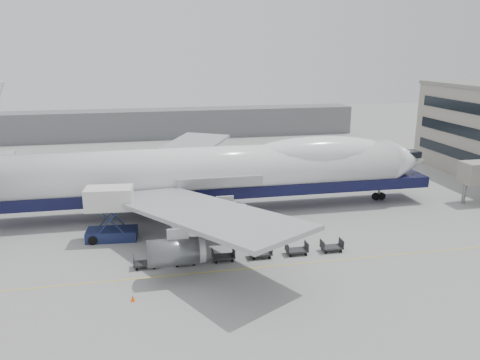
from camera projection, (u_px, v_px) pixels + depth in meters
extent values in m
plane|color=gray|center=(224.00, 246.00, 52.27)|extent=(260.00, 260.00, 0.00)
cube|color=gold|center=(234.00, 270.00, 46.61)|extent=(60.00, 0.15, 0.01)
cylinder|color=slate|center=(464.00, 193.00, 66.38)|extent=(0.50, 0.50, 3.00)
cube|color=slate|center=(136.00, 124.00, 115.48)|extent=(110.00, 8.00, 7.00)
cylinder|color=white|center=(208.00, 171.00, 62.07)|extent=(52.00, 6.40, 6.40)
cube|color=black|center=(216.00, 189.00, 62.95)|extent=(60.00, 5.76, 1.50)
cone|color=white|center=(407.00, 161.00, 67.68)|extent=(6.00, 6.40, 6.40)
ellipsoid|color=white|center=(320.00, 153.00, 64.62)|extent=(20.67, 5.78, 4.56)
cube|color=#9EA0A3|center=(198.00, 211.00, 48.18)|extent=(20.35, 26.74, 2.26)
cube|color=#9EA0A3|center=(178.00, 154.00, 75.13)|extent=(20.35, 26.74, 2.26)
cylinder|color=#595B60|center=(158.00, 161.00, 79.60)|extent=(4.80, 2.60, 2.60)
cylinder|color=#595B60|center=(200.00, 172.00, 72.26)|extent=(4.80, 2.60, 2.60)
cylinder|color=#595B60|center=(221.00, 216.00, 53.38)|extent=(4.80, 2.60, 2.60)
cylinder|color=#595B60|center=(173.00, 252.00, 43.73)|extent=(4.80, 2.60, 2.60)
cylinder|color=slate|center=(379.00, 192.00, 68.10)|extent=(0.36, 0.36, 2.50)
cylinder|color=black|center=(379.00, 196.00, 68.28)|extent=(1.10, 0.45, 1.10)
cylinder|color=slate|center=(189.00, 211.00, 59.85)|extent=(0.36, 0.36, 2.50)
cylinder|color=black|center=(189.00, 216.00, 60.04)|extent=(1.10, 0.45, 1.10)
cylinder|color=slate|center=(185.00, 197.00, 65.52)|extent=(0.36, 0.36, 2.50)
cylinder|color=black|center=(185.00, 202.00, 65.70)|extent=(1.10, 0.45, 1.10)
cube|color=#182149|center=(112.00, 234.00, 53.97)|extent=(5.87, 3.19, 1.25)
cube|color=silver|center=(109.00, 198.00, 52.80)|extent=(5.44, 3.37, 2.49)
cube|color=#182149|center=(110.00, 220.00, 52.21)|extent=(4.03, 0.46, 4.46)
cube|color=#182149|center=(111.00, 213.00, 54.56)|extent=(4.03, 0.46, 4.46)
cube|color=slate|center=(110.00, 194.00, 54.51)|extent=(2.82, 1.58, 0.15)
cylinder|color=black|center=(93.00, 240.00, 52.54)|extent=(1.02, 0.40, 1.02)
cylinder|color=black|center=(95.00, 233.00, 54.67)|extent=(1.02, 0.40, 1.02)
cylinder|color=black|center=(130.00, 238.00, 53.32)|extent=(1.02, 0.40, 1.02)
cylinder|color=black|center=(130.00, 230.00, 55.46)|extent=(1.02, 0.40, 1.02)
cone|color=#FF5A0D|center=(133.00, 298.00, 40.72)|extent=(0.37, 0.37, 0.57)
cube|color=#FF5A0D|center=(133.00, 301.00, 40.80)|extent=(0.39, 0.39, 0.03)
cube|color=#2D2D30|center=(145.00, 263.00, 46.98)|extent=(2.30, 1.35, 0.18)
cube|color=#2D2D30|center=(134.00, 261.00, 46.66)|extent=(0.08, 1.35, 0.90)
cube|color=#2D2D30|center=(156.00, 259.00, 47.09)|extent=(0.08, 1.35, 0.90)
cylinder|color=black|center=(137.00, 269.00, 46.38)|extent=(0.30, 0.12, 0.30)
cylinder|color=black|center=(137.00, 264.00, 47.42)|extent=(0.30, 0.12, 0.30)
cylinder|color=black|center=(154.00, 268.00, 46.71)|extent=(0.30, 0.12, 0.30)
cylinder|color=black|center=(154.00, 263.00, 47.75)|extent=(0.30, 0.12, 0.30)
cube|color=#2D2D30|center=(185.00, 260.00, 47.75)|extent=(2.30, 1.35, 0.18)
cube|color=#2D2D30|center=(174.00, 257.00, 47.43)|extent=(0.08, 1.35, 0.90)
cube|color=#2D2D30|center=(196.00, 255.00, 47.86)|extent=(0.08, 1.35, 0.90)
cylinder|color=black|center=(177.00, 266.00, 47.15)|extent=(0.30, 0.12, 0.30)
cylinder|color=black|center=(176.00, 261.00, 48.19)|extent=(0.30, 0.12, 0.30)
cylinder|color=black|center=(194.00, 264.00, 47.48)|extent=(0.30, 0.12, 0.30)
cylinder|color=black|center=(193.00, 260.00, 48.52)|extent=(0.30, 0.12, 0.30)
cube|color=#2D2D30|center=(223.00, 257.00, 48.52)|extent=(2.30, 1.35, 0.18)
cube|color=#2D2D30|center=(213.00, 254.00, 48.20)|extent=(0.08, 1.35, 0.90)
cube|color=#2D2D30|center=(234.00, 252.00, 48.63)|extent=(0.08, 1.35, 0.90)
cylinder|color=black|center=(216.00, 262.00, 47.92)|extent=(0.30, 0.12, 0.30)
cylinder|color=black|center=(215.00, 258.00, 48.96)|extent=(0.30, 0.12, 0.30)
cylinder|color=black|center=(232.00, 261.00, 48.25)|extent=(0.30, 0.12, 0.30)
cylinder|color=black|center=(230.00, 256.00, 49.29)|extent=(0.30, 0.12, 0.30)
cube|color=#2D2D30|center=(261.00, 253.00, 49.29)|extent=(2.30, 1.35, 0.18)
cube|color=#2D2D30|center=(250.00, 251.00, 48.97)|extent=(0.08, 1.35, 0.90)
cube|color=#2D2D30|center=(271.00, 249.00, 49.40)|extent=(0.08, 1.35, 0.90)
cylinder|color=black|center=(254.00, 259.00, 48.69)|extent=(0.30, 0.12, 0.30)
cylinder|color=black|center=(252.00, 255.00, 49.73)|extent=(0.30, 0.12, 0.30)
cylinder|color=black|center=(270.00, 257.00, 49.02)|extent=(0.30, 0.12, 0.30)
cylinder|color=black|center=(267.00, 253.00, 50.06)|extent=(0.30, 0.12, 0.30)
cube|color=#2D2D30|center=(297.00, 250.00, 50.06)|extent=(2.30, 1.35, 0.18)
cube|color=#2D2D30|center=(287.00, 248.00, 49.74)|extent=(0.08, 1.35, 0.90)
cube|color=#2D2D30|center=(307.00, 246.00, 50.17)|extent=(0.08, 1.35, 0.90)
cylinder|color=black|center=(291.00, 256.00, 49.46)|extent=(0.30, 0.12, 0.30)
cylinder|color=black|center=(287.00, 251.00, 50.50)|extent=(0.30, 0.12, 0.30)
cylinder|color=black|center=(306.00, 254.00, 49.79)|extent=(0.30, 0.12, 0.30)
cylinder|color=black|center=(302.00, 250.00, 50.83)|extent=(0.30, 0.12, 0.30)
cube|color=#2D2D30|center=(332.00, 247.00, 50.83)|extent=(2.30, 1.35, 0.18)
cube|color=#2D2D30|center=(322.00, 245.00, 50.51)|extent=(0.08, 1.35, 0.90)
cube|color=#2D2D30|center=(341.00, 243.00, 50.94)|extent=(0.08, 1.35, 0.90)
cylinder|color=black|center=(326.00, 252.00, 50.23)|extent=(0.30, 0.12, 0.30)
cylinder|color=black|center=(322.00, 248.00, 51.27)|extent=(0.30, 0.12, 0.30)
cylinder|color=black|center=(341.00, 251.00, 50.56)|extent=(0.30, 0.12, 0.30)
cylinder|color=black|center=(337.00, 247.00, 51.60)|extent=(0.30, 0.12, 0.30)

